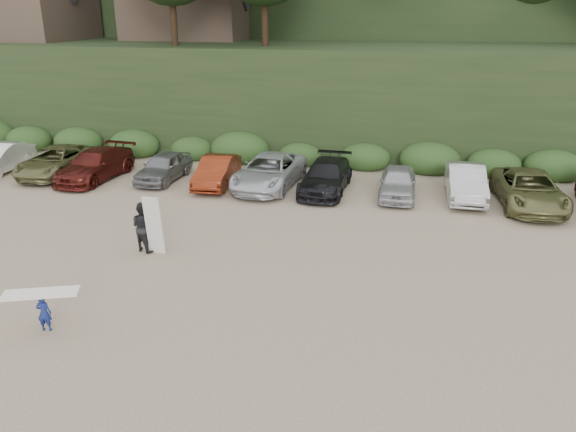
# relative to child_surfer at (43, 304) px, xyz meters

# --- Properties ---
(ground) EXTENTS (120.00, 120.00, 0.00)m
(ground) POSITION_rel_child_surfer_xyz_m (5.75, 3.49, -0.78)
(ground) COLOR tan
(ground) RESTS_ON ground
(parked_cars) EXTENTS (36.74, 5.99, 1.64)m
(parked_cars) POSITION_rel_child_surfer_xyz_m (4.17, 13.44, -0.05)
(parked_cars) COLOR silver
(parked_cars) RESTS_ON ground
(child_surfer) EXTENTS (1.97, 1.17, 1.15)m
(child_surfer) POSITION_rel_child_surfer_xyz_m (0.00, 0.00, 0.00)
(child_surfer) COLOR navy
(child_surfer) RESTS_ON ground
(adult_surfer) EXTENTS (1.35, 0.96, 2.12)m
(adult_surfer) POSITION_rel_child_surfer_xyz_m (0.30, 5.41, 0.14)
(adult_surfer) COLOR black
(adult_surfer) RESTS_ON ground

